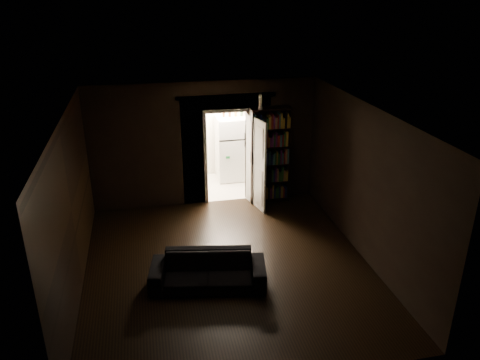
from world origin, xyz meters
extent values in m
plane|color=black|center=(0.00, 0.00, 0.00)|extent=(5.50, 5.50, 0.00)
cube|color=black|center=(-1.23, 2.80, 1.40)|extent=(2.55, 0.10, 2.80)
cube|color=black|center=(1.73, 2.80, 1.40)|extent=(1.55, 0.10, 2.80)
cube|color=black|center=(0.50, 2.80, 2.45)|extent=(0.90, 0.10, 0.70)
cube|color=black|center=(-2.50, 0.00, 1.40)|extent=(0.02, 5.50, 2.80)
cube|color=black|center=(2.50, 0.00, 1.40)|extent=(0.02, 5.50, 2.80)
cube|color=black|center=(0.00, -2.75, 1.40)|extent=(5.00, 0.02, 2.80)
cube|color=beige|center=(0.00, 0.00, 2.80)|extent=(5.00, 5.50, 0.02)
cube|color=silver|center=(0.50, 2.74, 1.05)|extent=(1.04, 0.06, 2.17)
cube|color=beige|center=(0.50, 3.65, -0.05)|extent=(2.20, 1.80, 0.10)
cube|color=beige|center=(0.50, 4.50, 1.20)|extent=(2.20, 0.10, 2.40)
cube|color=beige|center=(-0.55, 3.65, 1.20)|extent=(0.10, 1.60, 2.40)
cube|color=beige|center=(1.55, 3.65, 1.20)|extent=(0.10, 1.60, 2.40)
cube|color=beige|center=(0.50, 3.65, 2.45)|extent=(2.20, 1.80, 0.10)
cube|color=#CC6E82|center=(0.50, 4.44, 2.22)|extent=(2.00, 0.04, 0.26)
imported|color=black|center=(-0.43, -0.47, 0.37)|extent=(2.02, 1.15, 0.73)
cube|color=black|center=(1.45, 2.56, 1.10)|extent=(0.95, 0.65, 2.20)
cube|color=silver|center=(0.85, 4.03, 0.82)|extent=(0.95, 0.92, 1.65)
cube|color=silver|center=(1.07, 2.32, 1.02)|extent=(0.26, 0.84, 2.05)
cube|color=white|center=(1.20, 2.49, 2.36)|extent=(0.14, 0.14, 0.33)
cube|color=black|center=(0.89, 4.03, 1.79)|extent=(0.65, 0.32, 0.27)
camera|label=1|loc=(-1.28, -7.02, 4.68)|focal=35.00mm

